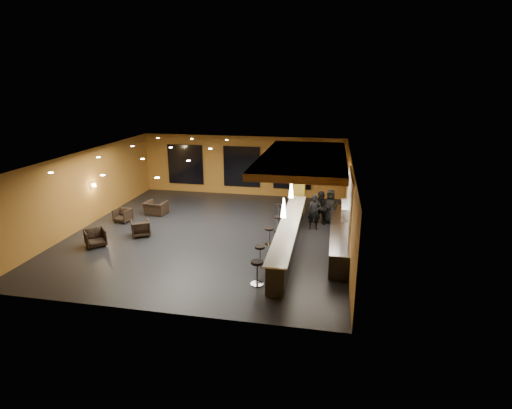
% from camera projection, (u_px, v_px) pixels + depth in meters
% --- Properties ---
extents(floor, '(12.00, 13.00, 0.10)m').
position_uv_depth(floor, '(211.00, 234.00, 18.02)').
color(floor, black).
rests_on(floor, ground).
extents(ceiling, '(12.00, 13.00, 0.10)m').
position_uv_depth(ceiling, '(208.00, 155.00, 16.95)').
color(ceiling, black).
extents(wall_back, '(12.00, 0.10, 3.50)m').
position_uv_depth(wall_back, '(242.00, 166.00, 23.63)').
color(wall_back, '#A36824').
rests_on(wall_back, floor).
extents(wall_front, '(12.00, 0.10, 3.50)m').
position_uv_depth(wall_front, '(140.00, 258.00, 11.35)').
color(wall_front, '#A36824').
rests_on(wall_front, floor).
extents(wall_left, '(0.10, 13.00, 3.50)m').
position_uv_depth(wall_left, '(85.00, 189.00, 18.58)').
color(wall_left, '#A36824').
rests_on(wall_left, floor).
extents(wall_right, '(0.10, 13.00, 3.50)m').
position_uv_depth(wall_right, '(350.00, 203.00, 16.40)').
color(wall_right, '#A36824').
rests_on(wall_right, floor).
extents(wood_soffit, '(3.60, 8.00, 0.28)m').
position_uv_depth(wood_soffit, '(304.00, 158.00, 17.22)').
color(wood_soffit, '#A96A31').
rests_on(wood_soffit, ceiling).
extents(window_left, '(2.20, 0.06, 2.40)m').
position_uv_depth(window_left, '(186.00, 164.00, 24.17)').
color(window_left, black).
rests_on(window_left, wall_back).
extents(window_center, '(2.20, 0.06, 2.40)m').
position_uv_depth(window_center, '(242.00, 167.00, 23.54)').
color(window_center, black).
rests_on(window_center, wall_back).
extents(window_right, '(2.20, 0.06, 2.40)m').
position_uv_depth(window_right, '(292.00, 169.00, 23.00)').
color(window_right, black).
rests_on(window_right, wall_back).
extents(tile_backsplash, '(0.06, 3.20, 2.40)m').
position_uv_depth(tile_backsplash, '(349.00, 204.00, 15.40)').
color(tile_backsplash, white).
rests_on(tile_backsplash, wall_right).
extents(bar_counter, '(0.60, 8.00, 1.00)m').
position_uv_depth(bar_counter, '(289.00, 236.00, 16.26)').
color(bar_counter, black).
rests_on(bar_counter, floor).
extents(bar_top, '(0.78, 8.10, 0.05)m').
position_uv_depth(bar_top, '(289.00, 224.00, 16.11)').
color(bar_top, silver).
rests_on(bar_top, bar_counter).
extents(prep_counter, '(0.70, 6.00, 0.86)m').
position_uv_depth(prep_counter, '(338.00, 237.00, 16.39)').
color(prep_counter, black).
rests_on(prep_counter, floor).
extents(prep_top, '(0.72, 6.00, 0.03)m').
position_uv_depth(prep_top, '(339.00, 226.00, 16.26)').
color(prep_top, silver).
rests_on(prep_top, prep_counter).
extents(wall_shelf_lower, '(0.30, 1.50, 0.03)m').
position_uv_depth(wall_shelf_lower, '(345.00, 216.00, 15.36)').
color(wall_shelf_lower, silver).
rests_on(wall_shelf_lower, wall_right).
extents(wall_shelf_upper, '(0.30, 1.50, 0.03)m').
position_uv_depth(wall_shelf_upper, '(346.00, 204.00, 15.22)').
color(wall_shelf_upper, silver).
rests_on(wall_shelf_upper, wall_right).
extents(column, '(0.60, 0.60, 3.50)m').
position_uv_depth(column, '(299.00, 180.00, 20.20)').
color(column, '#A68325').
rests_on(column, floor).
extents(wall_sconce, '(0.22, 0.22, 0.22)m').
position_uv_depth(wall_sconce, '(94.00, 185.00, 19.00)').
color(wall_sconce, '#FFE5B2').
rests_on(wall_sconce, wall_left).
extents(pendant_0, '(0.20, 0.20, 0.70)m').
position_uv_depth(pendant_0, '(284.00, 208.00, 13.84)').
color(pendant_0, white).
rests_on(pendant_0, wood_soffit).
extents(pendant_1, '(0.20, 0.20, 0.70)m').
position_uv_depth(pendant_1, '(291.00, 189.00, 16.18)').
color(pendant_1, white).
rests_on(pendant_1, wood_soffit).
extents(pendant_2, '(0.20, 0.20, 0.70)m').
position_uv_depth(pendant_2, '(297.00, 176.00, 18.52)').
color(pendant_2, white).
rests_on(pendant_2, wood_soffit).
extents(staff_a, '(0.64, 0.46, 1.64)m').
position_uv_depth(staff_a, '(314.00, 212.00, 18.23)').
color(staff_a, black).
rests_on(staff_a, floor).
extents(staff_b, '(0.93, 0.82, 1.62)m').
position_uv_depth(staff_b, '(321.00, 208.00, 18.84)').
color(staff_b, black).
rests_on(staff_b, floor).
extents(staff_c, '(0.87, 0.64, 1.65)m').
position_uv_depth(staff_c, '(330.00, 206.00, 19.03)').
color(staff_c, black).
rests_on(staff_c, floor).
extents(armchair_a, '(1.10, 1.10, 0.72)m').
position_uv_depth(armchair_a, '(95.00, 238.00, 16.48)').
color(armchair_a, black).
rests_on(armchair_a, floor).
extents(armchair_b, '(1.06, 1.07, 0.71)m').
position_uv_depth(armchair_b, '(141.00, 228.00, 17.58)').
color(armchair_b, black).
rests_on(armchair_b, floor).
extents(armchair_c, '(0.79, 0.81, 0.65)m').
position_uv_depth(armchair_c, '(123.00, 215.00, 19.32)').
color(armchair_c, black).
rests_on(armchair_c, floor).
extents(armchair_d, '(1.11, 0.99, 0.68)m').
position_uv_depth(armchair_d, '(156.00, 208.00, 20.37)').
color(armchair_d, black).
rests_on(armchair_d, floor).
extents(bar_stool_0, '(0.43, 0.43, 0.86)m').
position_uv_depth(bar_stool_0, '(257.00, 270.00, 13.29)').
color(bar_stool_0, silver).
rests_on(bar_stool_0, floor).
extents(bar_stool_1, '(0.39, 0.39, 0.76)m').
position_uv_depth(bar_stool_1, '(260.00, 253.00, 14.72)').
color(bar_stool_1, silver).
rests_on(bar_stool_1, floor).
extents(bar_stool_2, '(0.38, 0.38, 0.76)m').
position_uv_depth(bar_stool_2, '(269.00, 234.00, 16.54)').
color(bar_stool_2, silver).
rests_on(bar_stool_2, floor).
extents(bar_stool_3, '(0.39, 0.39, 0.78)m').
position_uv_depth(bar_stool_3, '(278.00, 222.00, 17.87)').
color(bar_stool_3, silver).
rests_on(bar_stool_3, floor).
extents(bar_stool_4, '(0.37, 0.37, 0.73)m').
position_uv_depth(bar_stool_4, '(279.00, 209.00, 19.75)').
color(bar_stool_4, silver).
rests_on(bar_stool_4, floor).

